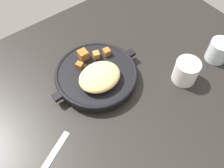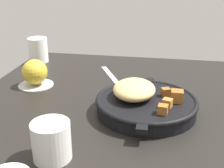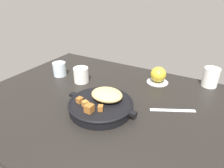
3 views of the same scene
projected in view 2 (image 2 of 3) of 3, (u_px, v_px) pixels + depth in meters
ground_plane at (117, 125)px, 69.56cm from camera, size 104.41×83.21×2.40cm
cast_iron_skillet at (145, 102)px, 72.01cm from camera, size 29.45×25.11×7.63cm
saucer_plate at (36, 85)px, 88.96cm from camera, size 10.56×10.56×0.60cm
red_apple at (35, 72)px, 87.42cm from camera, size 7.60×7.60×7.60cm
butter_knife at (110, 75)px, 97.36cm from camera, size 16.41×9.28×0.36cm
white_creamer_pitcher at (38, 50)px, 109.48cm from camera, size 7.13×7.13×9.14cm
ceramic_mug_white at (51, 141)px, 54.22cm from camera, size 7.33×7.33×7.48cm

